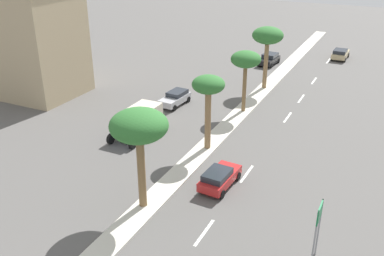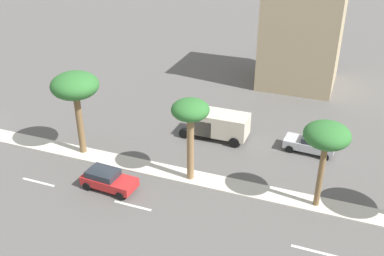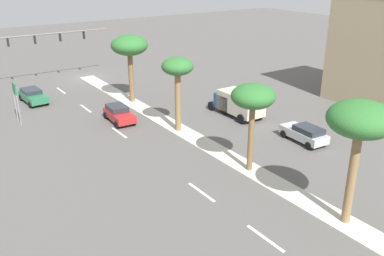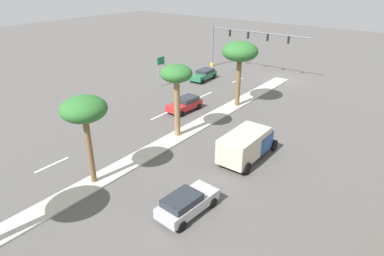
{
  "view_description": "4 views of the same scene",
  "coord_description": "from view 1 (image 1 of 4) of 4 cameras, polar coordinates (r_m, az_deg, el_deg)",
  "views": [
    {
      "loc": [
        13.25,
        -7.9,
        16.84
      ],
      "look_at": [
        0.23,
        18.9,
        3.21
      ],
      "focal_mm": 40.37,
      "sensor_mm": 36.0,
      "label": 1
    },
    {
      "loc": [
        25.68,
        31.91,
        18.79
      ],
      "look_at": [
        -0.96,
        21.7,
        3.7
      ],
      "focal_mm": 41.3,
      "sensor_mm": 36.0,
      "label": 2
    },
    {
      "loc": [
        18.38,
        50.77,
        13.74
      ],
      "look_at": [
        3.6,
        29.16,
        3.38
      ],
      "focal_mm": 39.43,
      "sensor_mm": 36.0,
      "label": 3
    },
    {
      "loc": [
        -17.18,
        42.47,
        13.29
      ],
      "look_at": [
        -2.57,
        23.46,
        2.09
      ],
      "focal_mm": 31.29,
      "sensor_mm": 36.0,
      "label": 4
    }
  ],
  "objects": [
    {
      "name": "lane_stripe_left",
      "position": [
        43.86,
        12.52,
        1.39
      ],
      "size": [
        0.2,
        2.8,
        0.01
      ],
      "primitive_type": "cube",
      "color": "silver",
      "rests_on": "ground"
    },
    {
      "name": "lane_stripe_leading",
      "position": [
        27.22,
        1.63,
        -13.64
      ],
      "size": [
        0.2,
        2.8,
        0.01
      ],
      "primitive_type": "cube",
      "color": "silver",
      "rests_on": "ground"
    },
    {
      "name": "lane_stripe_far",
      "position": [
        49.2,
        14.22,
        3.79
      ],
      "size": [
        0.2,
        2.8,
        0.01
      ],
      "primitive_type": "cube",
      "color": "silver",
      "rests_on": "ground"
    },
    {
      "name": "palm_tree_right",
      "position": [
        26.76,
        -7.02,
        0.03
      ],
      "size": [
        3.7,
        3.7,
        6.86
      ],
      "color": "brown",
      "rests_on": "median_curb"
    },
    {
      "name": "sedan_black_center",
      "position": [
        61.16,
        10.14,
        8.97
      ],
      "size": [
        2.32,
        4.2,
        1.47
      ],
      "color": "black",
      "rests_on": "ground"
    },
    {
      "name": "median_curb",
      "position": [
        49.41,
        8.83,
        4.43
      ],
      "size": [
        1.8,
        73.3,
        0.12
      ],
      "primitive_type": "cube",
      "color": "beige",
      "rests_on": "ground"
    },
    {
      "name": "sedan_tan_inboard",
      "position": [
        66.41,
        19.01,
        9.26
      ],
      "size": [
        2.1,
        4.24,
        1.47
      ],
      "color": "tan",
      "rests_on": "ground"
    },
    {
      "name": "directional_road_sign",
      "position": [
        24.6,
        16.37,
        -11.81
      ],
      "size": [
        0.1,
        1.29,
        3.72
      ],
      "color": "gray",
      "rests_on": "ground"
    },
    {
      "name": "palm_tree_rear",
      "position": [
        42.78,
        7.12,
        8.82
      ],
      "size": [
        2.97,
        2.97,
        6.2
      ],
      "color": "brown",
      "rests_on": "median_curb"
    },
    {
      "name": "commercial_building",
      "position": [
        50.42,
        -19.92,
        10.71
      ],
      "size": [
        8.66,
        8.24,
        11.94
      ],
      "color": "tan",
      "rests_on": "ground"
    },
    {
      "name": "box_truck",
      "position": [
        38.99,
        -7.23,
        0.88
      ],
      "size": [
        2.53,
        5.76,
        2.34
      ],
      "color": "#234C99",
      "rests_on": "ground"
    },
    {
      "name": "sedan_red_leading",
      "position": [
        31.16,
        3.64,
        -6.54
      ],
      "size": [
        2.05,
        4.05,
        1.43
      ],
      "color": "red",
      "rests_on": "ground"
    },
    {
      "name": "palm_tree_front",
      "position": [
        49.94,
        9.97,
        11.77
      ],
      "size": [
        3.5,
        3.5,
        7.09
      ],
      "color": "olive",
      "rests_on": "median_curb"
    },
    {
      "name": "palm_tree_outboard",
      "position": [
        34.59,
        2.17,
        5.23
      ],
      "size": [
        2.68,
        2.68,
        6.35
      ],
      "color": "olive",
      "rests_on": "median_curb"
    },
    {
      "name": "lane_stripe_trailing",
      "position": [
        55.65,
        15.82,
        6.02
      ],
      "size": [
        0.2,
        2.8,
        0.01
      ],
      "primitive_type": "cube",
      "color": "silver",
      "rests_on": "ground"
    },
    {
      "name": "ground_plane",
      "position": [
        42.24,
        5.43,
        0.97
      ],
      "size": [
        160.0,
        160.0,
        0.0
      ],
      "primitive_type": "plane",
      "color": "#565451"
    },
    {
      "name": "lane_stripe_front",
      "position": [
        65.07,
        17.57,
        8.44
      ],
      "size": [
        0.2,
        2.8,
        0.01
      ],
      "primitive_type": "cube",
      "color": "silver",
      "rests_on": "ground"
    },
    {
      "name": "lane_stripe_right",
      "position": [
        33.28,
        7.25,
        -6.03
      ],
      "size": [
        0.2,
        2.8,
        0.01
      ],
      "primitive_type": "cube",
      "color": "silver",
      "rests_on": "ground"
    },
    {
      "name": "sedan_silver_rear",
      "position": [
        45.74,
        -2.21,
        3.99
      ],
      "size": [
        2.07,
        4.17,
        1.43
      ],
      "color": "#B2B2B7",
      "rests_on": "ground"
    }
  ]
}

